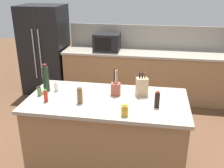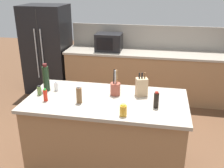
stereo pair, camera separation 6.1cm
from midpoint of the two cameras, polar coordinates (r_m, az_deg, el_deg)
name	(u,v)px [view 1 (the left image)]	position (r m, az deg, el deg)	size (l,w,h in m)	color
ground_plane	(107,165)	(3.55, -1.50, -17.14)	(14.00, 14.00, 0.00)	brown
back_counter_run	(143,75)	(5.22, 6.33, 1.98)	(3.10, 0.66, 0.94)	#936B47
wall_backsplash	(145,37)	(5.34, 6.87, 10.19)	(3.06, 0.03, 0.46)	gray
kitchen_island	(107,133)	(3.28, -1.59, -10.71)	(1.86, 0.95, 0.94)	#936B47
refrigerator	(45,50)	(5.62, -14.66, 7.26)	(0.86, 0.75, 1.77)	black
microwave	(107,42)	(5.12, -1.45, 9.12)	(0.50, 0.39, 0.33)	black
knife_block	(142,87)	(3.12, 5.97, -0.57)	(0.16, 0.14, 0.29)	tan
utensil_crock	(116,88)	(3.13, 0.24, -0.97)	(0.12, 0.12, 0.32)	brown
salt_shaker	(56,87)	(3.32, -12.55, -0.59)	(0.05, 0.05, 0.12)	silver
hot_sauce_bottle	(46,96)	(3.07, -14.79, -2.51)	(0.05, 0.05, 0.15)	red
wine_bottle	(46,78)	(3.32, -14.72, 1.17)	(0.08, 0.08, 0.35)	black
spice_jar_oregano	(39,91)	(3.25, -16.05, -1.51)	(0.05, 0.05, 0.12)	#567038
pepper_grinder	(80,95)	(2.94, -7.62, -2.43)	(0.06, 0.06, 0.20)	brown
soy_sauce_bottle	(157,100)	(2.86, 9.19, -3.41)	(0.06, 0.06, 0.19)	black
honey_jar	(125,110)	(2.67, 2.12, -5.74)	(0.07, 0.07, 0.13)	gold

